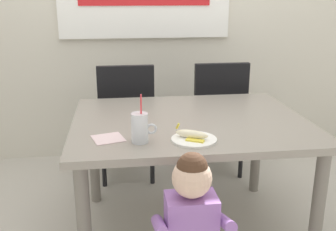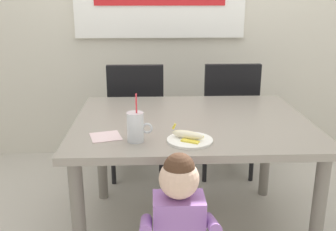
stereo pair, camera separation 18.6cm
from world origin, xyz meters
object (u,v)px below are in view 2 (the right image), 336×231
object	(u,v)px
peeled_banana	(188,135)
paper_napkin	(106,137)
dining_chair_left	(137,115)
toddler_standing	(179,221)
dining_table	(191,134)
dining_chair_right	(228,114)
snack_plate	(190,140)
milk_cup	(136,129)

from	to	relation	value
peeled_banana	paper_napkin	size ratio (longest dim) A/B	1.13
dining_chair_left	paper_napkin	world-z (taller)	dining_chair_left
dining_chair_left	toddler_standing	bearing A→B (deg)	98.74
toddler_standing	peeled_banana	size ratio (longest dim) A/B	4.94
dining_chair_left	dining_table	bearing A→B (deg)	114.19
dining_chair_right	toddler_standing	size ratio (longest dim) A/B	1.15
dining_chair_left	dining_chair_right	size ratio (longest dim) A/B	1.00
dining_table	snack_plate	bearing A→B (deg)	-97.26
peeled_banana	dining_chair_right	bearing A→B (deg)	69.51
milk_cup	dining_table	bearing A→B (deg)	47.48
dining_chair_right	paper_napkin	size ratio (longest dim) A/B	6.40
snack_plate	paper_napkin	bearing A→B (deg)	169.08
dining_table	dining_chair_left	size ratio (longest dim) A/B	1.42
dining_table	dining_chair_left	distance (m)	0.87
dining_table	dining_chair_left	bearing A→B (deg)	114.19
toddler_standing	peeled_banana	bearing A→B (deg)	79.17
dining_chair_right	snack_plate	world-z (taller)	dining_chair_right
toddler_standing	snack_plate	distance (m)	0.43
snack_plate	dining_chair_right	bearing A→B (deg)	70.01
dining_chair_left	toddler_standing	distance (m)	1.52
paper_napkin	peeled_banana	bearing A→B (deg)	-10.36
toddler_standing	snack_plate	world-z (taller)	toddler_standing
dining_chair_right	peeled_banana	size ratio (longest dim) A/B	5.66
toddler_standing	paper_napkin	world-z (taller)	toddler_standing
milk_cup	toddler_standing	bearing A→B (deg)	-62.80
dining_table	paper_napkin	world-z (taller)	paper_napkin
milk_cup	paper_napkin	size ratio (longest dim) A/B	1.68
toddler_standing	paper_napkin	size ratio (longest dim) A/B	5.59
snack_plate	paper_napkin	world-z (taller)	snack_plate
dining_chair_right	paper_napkin	world-z (taller)	dining_chair_right
milk_cup	peeled_banana	bearing A→B (deg)	-1.95
peeled_banana	paper_napkin	bearing A→B (deg)	169.64
toddler_standing	milk_cup	size ratio (longest dim) A/B	3.33
milk_cup	paper_napkin	world-z (taller)	milk_cup
dining_chair_left	snack_plate	xyz separation A→B (m)	(0.31, -1.15, 0.22)
dining_table	milk_cup	xyz separation A→B (m)	(-0.31, -0.34, 0.16)
milk_cup	snack_plate	world-z (taller)	milk_cup
toddler_standing	milk_cup	world-z (taller)	milk_cup
snack_plate	milk_cup	bearing A→B (deg)	176.83
dining_table	milk_cup	size ratio (longest dim) A/B	5.44
dining_chair_left	dining_chair_right	xyz separation A→B (m)	(0.73, 0.01, 0.00)
dining_chair_right	paper_napkin	xyz separation A→B (m)	(-0.85, -1.07, 0.21)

